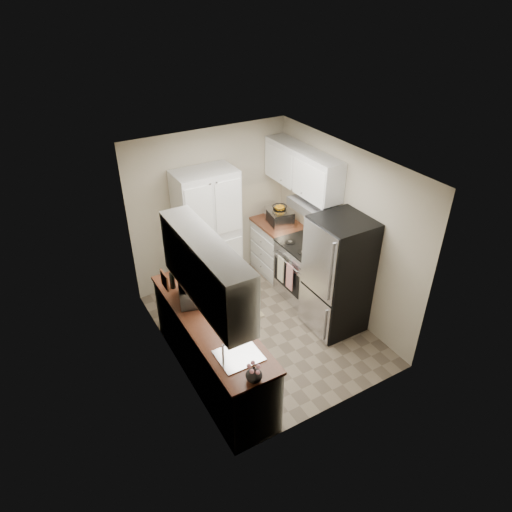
{
  "coord_description": "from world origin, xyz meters",
  "views": [
    {
      "loc": [
        -2.59,
        -4.29,
        4.37
      ],
      "look_at": [
        -0.03,
        0.15,
        1.16
      ],
      "focal_mm": 32.0,
      "sensor_mm": 36.0,
      "label": 1
    }
  ],
  "objects_px": {
    "electric_range": "(305,269)",
    "microwave": "(192,291)",
    "wine_bottle": "(172,279)",
    "pantry_cabinet": "(208,233)",
    "refrigerator": "(338,276)",
    "toaster_oven": "(279,217)"
  },
  "relations": [
    {
      "from": "electric_range",
      "to": "microwave",
      "type": "height_order",
      "value": "microwave"
    },
    {
      "from": "electric_range",
      "to": "wine_bottle",
      "type": "xyz_separation_m",
      "value": [
        -2.11,
        -0.03,
        0.58
      ]
    },
    {
      "from": "microwave",
      "to": "electric_range",
      "type": "bearing_deg",
      "value": -61.59
    },
    {
      "from": "pantry_cabinet",
      "to": "refrigerator",
      "type": "height_order",
      "value": "pantry_cabinet"
    },
    {
      "from": "electric_range",
      "to": "wine_bottle",
      "type": "bearing_deg",
      "value": -179.08
    },
    {
      "from": "pantry_cabinet",
      "to": "microwave",
      "type": "xyz_separation_m",
      "value": [
        -0.82,
        -1.31,
        0.05
      ]
    },
    {
      "from": "microwave",
      "to": "wine_bottle",
      "type": "bearing_deg",
      "value": 36.07
    },
    {
      "from": "wine_bottle",
      "to": "refrigerator",
      "type": "bearing_deg",
      "value": -20.22
    },
    {
      "from": "pantry_cabinet",
      "to": "toaster_oven",
      "type": "height_order",
      "value": "pantry_cabinet"
    },
    {
      "from": "microwave",
      "to": "refrigerator",
      "type": "bearing_deg",
      "value": -84.47
    },
    {
      "from": "electric_range",
      "to": "refrigerator",
      "type": "relative_size",
      "value": 0.66
    },
    {
      "from": "refrigerator",
      "to": "microwave",
      "type": "relative_size",
      "value": 3.62
    },
    {
      "from": "pantry_cabinet",
      "to": "electric_range",
      "type": "bearing_deg",
      "value": -38.22
    },
    {
      "from": "refrigerator",
      "to": "wine_bottle",
      "type": "xyz_separation_m",
      "value": [
        -2.08,
        0.77,
        0.21
      ]
    },
    {
      "from": "toaster_oven",
      "to": "wine_bottle",
      "type": "bearing_deg",
      "value": -150.37
    },
    {
      "from": "refrigerator",
      "to": "toaster_oven",
      "type": "height_order",
      "value": "refrigerator"
    },
    {
      "from": "pantry_cabinet",
      "to": "electric_range",
      "type": "distance_m",
      "value": 1.58
    },
    {
      "from": "wine_bottle",
      "to": "electric_range",
      "type": "bearing_deg",
      "value": 0.92
    },
    {
      "from": "wine_bottle",
      "to": "toaster_oven",
      "type": "distance_m",
      "value": 2.27
    },
    {
      "from": "electric_range",
      "to": "microwave",
      "type": "bearing_deg",
      "value": -168.97
    },
    {
      "from": "electric_range",
      "to": "toaster_oven",
      "type": "relative_size",
      "value": 2.61
    },
    {
      "from": "electric_range",
      "to": "wine_bottle",
      "type": "relative_size",
      "value": 4.02
    }
  ]
}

